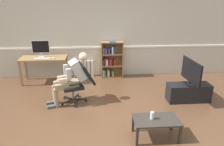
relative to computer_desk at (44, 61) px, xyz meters
The scene contains 14 objects.
ground_plane 2.84m from the computer_desk, 50.94° to the right, with size 18.00×18.00×0.00m, color brown.
back_wall 1.95m from the computer_desk, 15.98° to the left, with size 12.00×0.13×2.70m.
computer_desk is the anchor object (origin of this frame).
imac_monitor 0.40m from the computer_desk, 127.83° to the left, with size 0.51×0.14×0.48m.
keyboard 0.18m from the computer_desk, 87.58° to the right, with size 0.43×0.12×0.02m, color silver.
computer_mouse 0.35m from the computer_desk, 21.24° to the right, with size 0.06×0.10×0.03m, color white.
bookshelf 2.00m from the computer_desk, ahead, with size 0.67×0.29×1.15m.
radiator 1.19m from the computer_desk, 20.31° to the left, with size 0.75×0.08×0.52m.
office_chair 1.72m from the computer_desk, 49.75° to the right, with size 0.86×0.69×0.95m.
person_seated 1.65m from the computer_desk, 55.71° to the right, with size 1.02×0.60×1.21m.
tv_stand 4.05m from the computer_desk, 21.69° to the right, with size 1.02×0.38×0.43m.
tv_screen 4.03m from the computer_desk, 21.68° to the right, with size 0.21×0.91×0.60m.
coffee_table 3.85m from the computer_desk, 47.97° to the right, with size 0.81×0.48×0.38m.
drinking_glass 3.78m from the computer_desk, 48.71° to the right, with size 0.07×0.07×0.14m, color silver.
Camera 1 is at (-0.19, -3.88, 2.42)m, focal length 34.02 mm.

